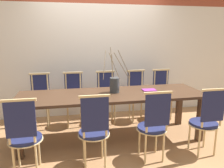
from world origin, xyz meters
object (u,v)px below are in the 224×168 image
object	(u,v)px
chair_near_center	(153,124)
vase_centerpiece	(115,84)
chair_far_center	(106,96)
dining_table	(112,99)
book_stack	(149,90)

from	to	relation	value
chair_near_center	vase_centerpiece	distance (m)	0.93
chair_near_center	chair_far_center	world-z (taller)	same
chair_far_center	vase_centerpiece	xyz separation A→B (m)	(0.02, -0.66, 0.37)
vase_centerpiece	chair_near_center	bearing A→B (deg)	-65.81
dining_table	vase_centerpiece	bearing A→B (deg)	46.95
chair_near_center	vase_centerpiece	world-z (taller)	vase_centerpiece
chair_near_center	vase_centerpiece	size ratio (longest dim) A/B	1.38
chair_far_center	book_stack	distance (m)	0.92
dining_table	chair_far_center	size ratio (longest dim) A/B	2.96
dining_table	book_stack	xyz separation A→B (m)	(0.63, 0.07, 0.10)
chair_far_center	vase_centerpiece	world-z (taller)	vase_centerpiece
chair_near_center	book_stack	distance (m)	0.86
dining_table	chair_far_center	bearing A→B (deg)	87.04
chair_far_center	chair_near_center	bearing A→B (deg)	104.21
vase_centerpiece	book_stack	distance (m)	0.59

